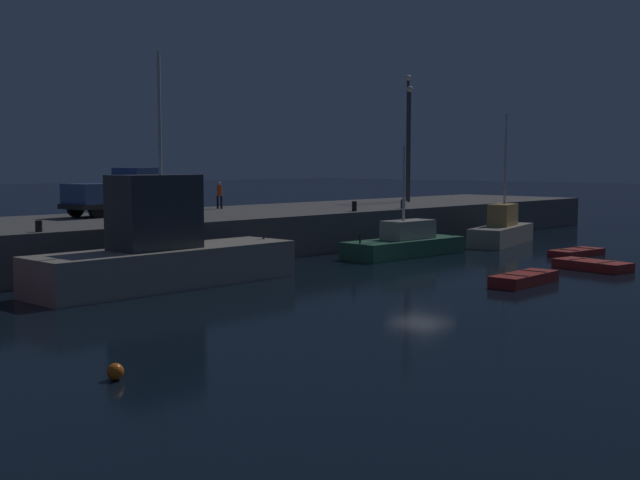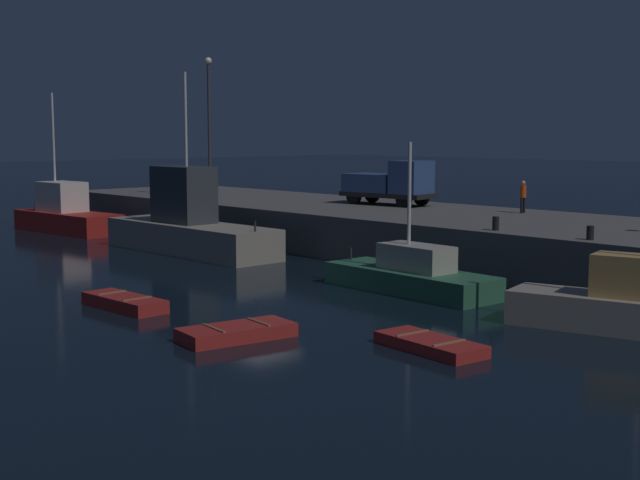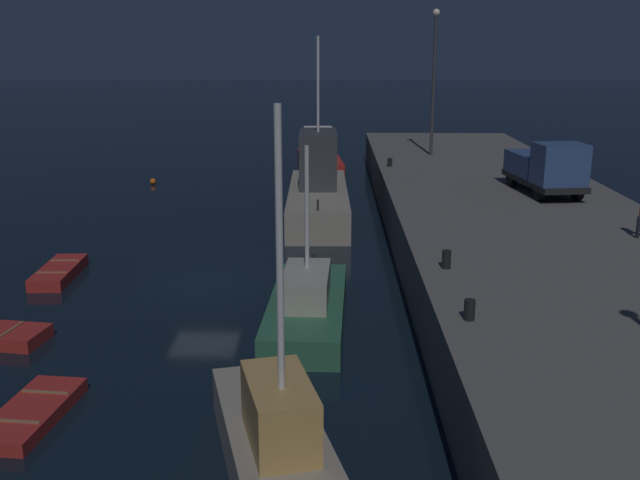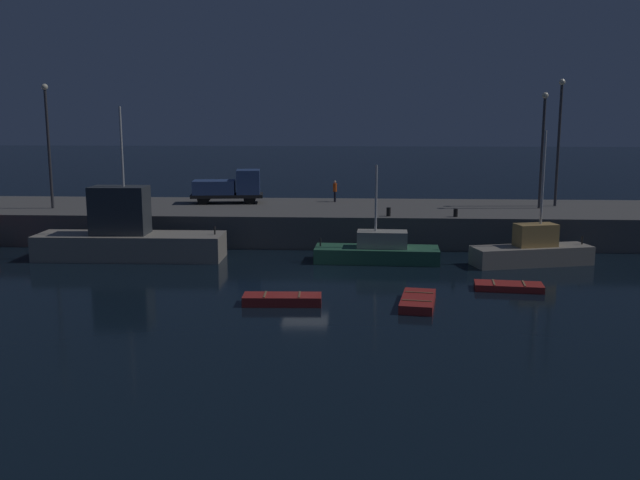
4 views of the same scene
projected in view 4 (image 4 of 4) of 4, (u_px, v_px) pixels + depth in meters
ground_plane at (305, 277)px, 38.10m from camera, size 320.00×320.00×0.00m
pier_quay at (319, 222)px, 50.55m from camera, size 60.61×10.59×2.15m
fishing_trawler_red at (128, 237)px, 42.60m from camera, size 11.38×3.17×9.20m
fishing_boat_blue at (378, 251)px, 41.80m from camera, size 7.46×2.67×5.80m
fishing_boat_white at (532, 251)px, 41.00m from camera, size 7.32×3.69×7.83m
dinghy_orange_near at (418, 301)px, 32.27m from camera, size 1.98×3.62×0.45m
rowboat_white_mid at (509, 287)px, 35.17m from camera, size 3.48×1.71×0.38m
dinghy_red_small at (282, 300)px, 32.48m from camera, size 3.68×1.41×0.49m
lamp_post_west at (48, 137)px, 48.72m from camera, size 0.44×0.44×8.65m
lamp_post_east at (543, 141)px, 48.80m from camera, size 0.44×0.44×8.07m
lamp_post_central at (559, 134)px, 49.89m from camera, size 0.44×0.44×9.03m
utility_truck at (230, 187)px, 52.30m from camera, size 5.53×2.69×2.49m
dockworker at (335, 190)px, 53.13m from camera, size 0.34×0.43×1.62m
bollard_west at (456, 213)px, 45.37m from camera, size 0.28×0.28×0.53m
bollard_central at (389, 212)px, 45.68m from camera, size 0.28×0.28×0.57m
bollard_east at (99, 211)px, 46.49m from camera, size 0.28×0.28×0.46m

